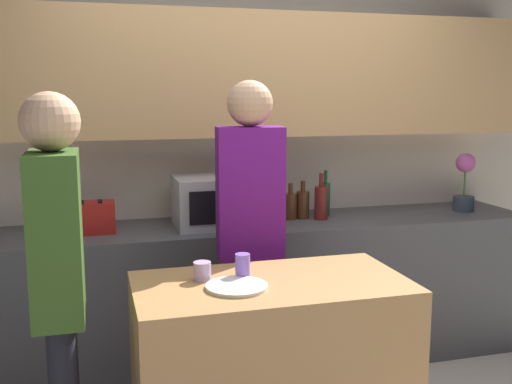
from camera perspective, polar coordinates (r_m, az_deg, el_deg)
name	(u,v)px	position (r m, az deg, el deg)	size (l,w,h in m)	color
back_wall	(244,121)	(3.89, -1.12, 6.78)	(6.40, 0.40, 2.70)	beige
back_counter	(256,294)	(3.84, -0.04, -9.69)	(3.60, 0.62, 0.92)	#4C4C51
kitchen_island	(271,380)	(2.78, 1.44, -17.49)	(1.18, 0.63, 0.92)	#B27F4C
microwave	(218,201)	(3.62, -3.64, -0.88)	(0.52, 0.39, 0.30)	#B7BABC
toaster	(92,218)	(3.56, -15.38, -2.36)	(0.26, 0.16, 0.18)	#B21E19
potted_plant	(465,182)	(4.29, 19.25, 0.90)	(0.14, 0.14, 0.39)	#333D4C
bottle_0	(290,206)	(3.80, 3.29, -1.30)	(0.08, 0.08, 0.23)	#472814
bottle_1	(303,204)	(3.84, 4.47, -1.15)	(0.08, 0.08, 0.24)	#472814
bottle_2	(321,202)	(3.81, 6.21, -0.94)	(0.08, 0.08, 0.30)	maroon
bottle_3	(325,198)	(3.95, 6.62, -0.58)	(0.06, 0.06, 0.30)	#194723
plate_on_island	(237,287)	(2.52, -1.86, -8.99)	(0.26, 0.26, 0.01)	white
cup_0	(243,266)	(2.64, -1.28, -7.05)	(0.07, 0.07, 0.11)	#8C65D9
cup_1	(202,271)	(2.62, -5.14, -7.52)	(0.08, 0.08, 0.08)	#BD9FDB
person_left	(58,270)	(2.48, -18.33, -7.09)	(0.23, 0.34, 1.72)	black
person_center	(250,218)	(3.12, -0.57, -2.49)	(0.36, 0.23, 1.78)	black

